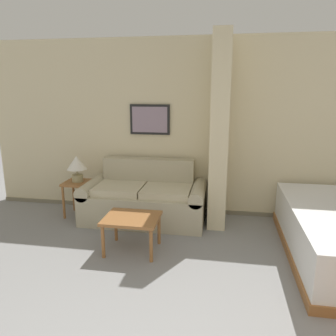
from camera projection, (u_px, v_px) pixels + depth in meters
wall_back at (221, 129)px, 4.81m from camera, size 7.24×0.16×2.60m
wall_partition_pillar at (220, 132)px, 4.45m from camera, size 0.24×0.65×2.60m
couch at (145, 199)px, 4.76m from camera, size 1.76×0.84×0.86m
coffee_table at (132, 221)px, 3.82m from camera, size 0.63×0.53×0.42m
side_table at (78, 188)px, 4.90m from camera, size 0.39×0.39×0.53m
table_lamp at (77, 165)px, 4.81m from camera, size 0.29×0.29×0.39m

